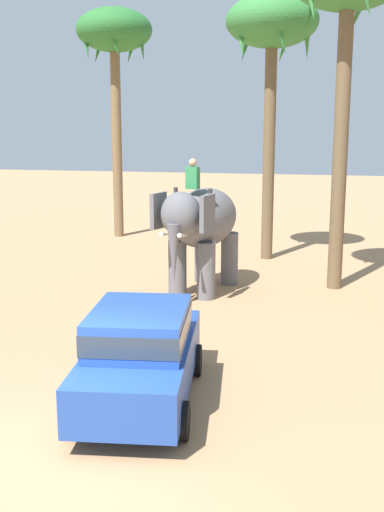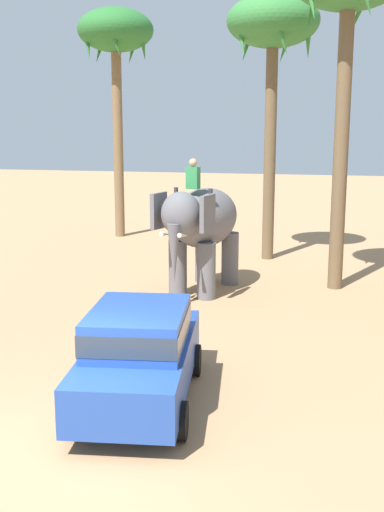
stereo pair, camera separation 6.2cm
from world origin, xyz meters
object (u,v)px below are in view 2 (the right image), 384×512
(car_sedan_foreground, at_px, (140,351))
(palm_tree_far_back, at_px, (116,39))
(elephant_with_mahout, at_px, (202,224))
(palm_tree_near_hut, at_px, (273,30))

(car_sedan_foreground, xyz_separation_m, palm_tree_far_back, (-6.69, 16.10, 7.49))
(car_sedan_foreground, bearing_deg, elephant_with_mahout, 96.08)
(palm_tree_near_hut, xyz_separation_m, palm_tree_far_back, (-7.07, 3.26, 0.42))
(elephant_with_mahout, relative_size, palm_tree_far_back, 0.41)
(car_sedan_foreground, relative_size, palm_tree_near_hut, 0.47)
(elephant_with_mahout, height_order, palm_tree_far_back, palm_tree_far_back)
(palm_tree_far_back, bearing_deg, palm_tree_near_hut, -24.74)
(elephant_with_mahout, bearing_deg, car_sedan_foreground, -83.92)
(car_sedan_foreground, xyz_separation_m, palm_tree_near_hut, (0.38, 12.84, 7.07))
(car_sedan_foreground, xyz_separation_m, elephant_with_mahout, (-0.81, 7.59, 1.06))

